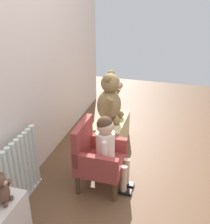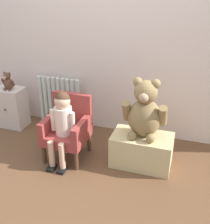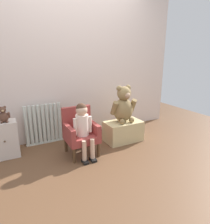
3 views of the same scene
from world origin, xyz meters
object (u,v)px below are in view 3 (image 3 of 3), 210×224
object	(u,v)px
child_armchair	(80,131)
large_teddy_bear	(124,106)
child_figure	(83,123)
small_teddy_bear	(3,115)
small_dresser	(5,139)
radiator	(44,124)
low_bench	(123,131)

from	to	relation	value
child_armchair	large_teddy_bear	xyz separation A→B (m)	(0.75, 0.08, 0.25)
child_figure	small_teddy_bear	bearing A→B (deg)	153.64
small_dresser	child_figure	xyz separation A→B (m)	(0.93, -0.48, 0.23)
radiator	low_bench	distance (m)	1.23
large_teddy_bear	child_armchair	bearing A→B (deg)	-173.98
radiator	small_dresser	world-z (taller)	radiator
low_bench	large_teddy_bear	world-z (taller)	large_teddy_bear
small_dresser	child_armchair	world-z (taller)	child_armchair
child_figure	large_teddy_bear	distance (m)	0.78
child_armchair	large_teddy_bear	world-z (taller)	large_teddy_bear
low_bench	small_teddy_bear	distance (m)	1.72
small_teddy_bear	low_bench	bearing A→B (deg)	-9.38
small_dresser	child_armchair	xyz separation A→B (m)	(0.93, -0.37, 0.07)
small_dresser	child_figure	distance (m)	1.07
child_figure	large_teddy_bear	size ratio (longest dim) A/B	1.28
child_armchair	small_dresser	bearing A→B (deg)	158.38
small_dresser	child_armchair	bearing A→B (deg)	-21.62
child_armchair	small_teddy_bear	xyz separation A→B (m)	(-0.90, 0.34, 0.27)
small_teddy_bear	small_dresser	bearing A→B (deg)	133.17
child_figure	small_dresser	bearing A→B (deg)	152.86
child_figure	small_teddy_bear	size ratio (longest dim) A/B	3.43
radiator	child_figure	distance (m)	0.78
large_teddy_bear	small_teddy_bear	xyz separation A→B (m)	(-1.65, 0.26, 0.02)
child_figure	large_teddy_bear	xyz separation A→B (m)	(0.75, 0.19, 0.09)
radiator	small_dresser	size ratio (longest dim) A/B	1.25
low_bench	radiator	bearing A→B (deg)	156.21
small_dresser	large_teddy_bear	xyz separation A→B (m)	(1.67, -0.29, 0.32)
child_armchair	large_teddy_bear	size ratio (longest dim) A/B	1.12
child_armchair	child_figure	world-z (taller)	child_figure
radiator	low_bench	world-z (taller)	radiator
large_teddy_bear	small_teddy_bear	distance (m)	1.67
small_dresser	child_figure	world-z (taller)	child_figure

